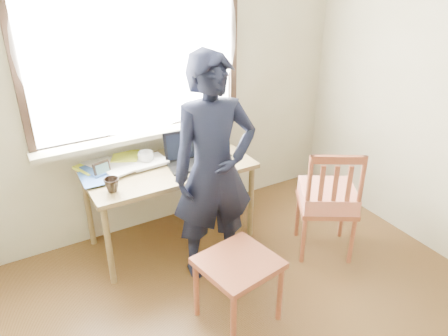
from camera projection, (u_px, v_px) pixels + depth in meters
room_shell at (296, 108)px, 2.10m from camera, size 3.52×4.02×2.61m
desk at (169, 174)px, 3.61m from camera, size 1.36×0.68×0.73m
laptop at (189, 156)px, 3.60m from camera, size 0.41×0.35×0.25m
mug_white at (146, 158)px, 3.60m from camera, size 0.18×0.18×0.10m
mug_dark at (112, 185)px, 3.18m from camera, size 0.15×0.15×0.10m
mouse at (228, 156)px, 3.71m from camera, size 0.08×0.06×0.03m
desk_clutter at (127, 163)px, 3.57m from camera, size 0.93×0.52×0.05m
book_a at (108, 165)px, 3.56m from camera, size 0.27×0.31×0.02m
book_b at (205, 142)px, 3.99m from camera, size 0.30×0.30×0.02m
picture_frame at (102, 170)px, 3.40m from camera, size 0.14×0.05×0.11m
work_chair at (238, 270)px, 2.90m from camera, size 0.55×0.53×0.49m
side_chair at (328, 198)px, 3.54m from camera, size 0.61×0.60×0.98m
person at (214, 171)px, 3.18m from camera, size 0.69×0.51×1.75m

